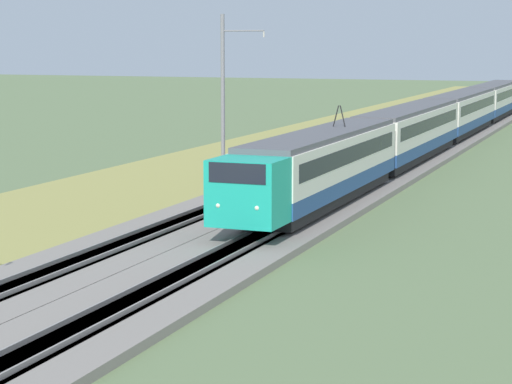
# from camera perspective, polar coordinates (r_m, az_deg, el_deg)

# --- Properties ---
(ballast_main) EXTENTS (240.00, 4.40, 0.30)m
(ballast_main) POSITION_cam_1_polar(r_m,az_deg,el_deg) (66.47, 4.68, 1.68)
(ballast_main) COLOR gray
(ballast_main) RESTS_ON ground
(ballast_adjacent) EXTENTS (240.00, 4.40, 0.30)m
(ballast_adjacent) POSITION_cam_1_polar(r_m,az_deg,el_deg) (65.38, 8.41, 1.50)
(ballast_adjacent) COLOR gray
(ballast_adjacent) RESTS_ON ground
(track_main) EXTENTS (240.00, 1.57, 0.45)m
(track_main) POSITION_cam_1_polar(r_m,az_deg,el_deg) (66.47, 4.68, 1.69)
(track_main) COLOR #4C4238
(track_main) RESTS_ON ground
(track_adjacent) EXTENTS (240.00, 1.57, 0.45)m
(track_adjacent) POSITION_cam_1_polar(r_m,az_deg,el_deg) (65.37, 8.41, 1.51)
(track_adjacent) COLOR #4C4238
(track_adjacent) RESTS_ON ground
(grass_verge) EXTENTS (240.00, 12.92, 0.12)m
(grass_verge) POSITION_cam_1_polar(r_m,az_deg,el_deg) (68.58, -0.55, 1.85)
(grass_verge) COLOR #99934C
(grass_verge) RESTS_ON ground
(passenger_train) EXTENTS (81.29, 2.93, 4.94)m
(passenger_train) POSITION_cam_1_polar(r_m,az_deg,el_deg) (77.10, 10.45, 4.12)
(passenger_train) COLOR #19A88E
(passenger_train) RESTS_ON ground
(catenary_mast_mid) EXTENTS (0.22, 2.56, 9.59)m
(catenary_mast_mid) POSITION_cam_1_polar(r_m,az_deg,el_deg) (54.84, -1.86, 5.28)
(catenary_mast_mid) COLOR slate
(catenary_mast_mid) RESTS_ON ground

